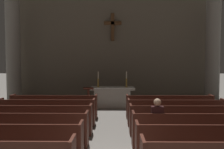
% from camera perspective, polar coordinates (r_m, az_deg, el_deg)
% --- Properties ---
extents(pew_left_row_2, '(3.45, 0.50, 0.95)m').
position_cam_1_polar(pew_left_row_2, '(6.07, -23.95, -14.60)').
color(pew_left_row_2, '#4C2319').
rests_on(pew_left_row_2, ground).
extents(pew_left_row_3, '(3.45, 0.50, 0.95)m').
position_cam_1_polar(pew_left_row_3, '(7.03, -20.18, -12.06)').
color(pew_left_row_3, '#4C2319').
rests_on(pew_left_row_3, ground).
extents(pew_left_row_4, '(3.45, 0.50, 0.95)m').
position_cam_1_polar(pew_left_row_4, '(8.02, -17.37, -10.10)').
color(pew_left_row_4, '#4C2319').
rests_on(pew_left_row_4, ground).
extents(pew_left_row_5, '(3.45, 0.50, 0.95)m').
position_cam_1_polar(pew_left_row_5, '(9.04, -15.21, -8.56)').
color(pew_left_row_5, '#4C2319').
rests_on(pew_left_row_5, ground).
extents(pew_left_row_6, '(3.45, 0.50, 0.95)m').
position_cam_1_polar(pew_left_row_6, '(10.07, -13.51, -7.32)').
color(pew_left_row_6, '#4C2319').
rests_on(pew_left_row_6, ground).
extents(pew_right_row_2, '(3.45, 0.50, 0.95)m').
position_cam_1_polar(pew_right_row_2, '(5.97, 22.96, -14.88)').
color(pew_right_row_2, '#4C2319').
rests_on(pew_right_row_2, ground).
extents(pew_right_row_3, '(3.45, 0.50, 0.95)m').
position_cam_1_polar(pew_right_row_3, '(6.94, 19.48, -12.23)').
color(pew_right_row_3, '#4C2319').
rests_on(pew_right_row_3, ground).
extents(pew_right_row_4, '(3.45, 0.50, 0.95)m').
position_cam_1_polar(pew_right_row_4, '(7.95, 16.92, -10.22)').
color(pew_right_row_4, '#4C2319').
rests_on(pew_right_row_4, ground).
extents(pew_right_row_5, '(3.45, 0.50, 0.95)m').
position_cam_1_polar(pew_right_row_5, '(8.97, 14.96, -8.64)').
color(pew_right_row_5, '#4C2319').
rests_on(pew_right_row_5, ground).
extents(pew_right_row_6, '(3.45, 0.50, 0.95)m').
position_cam_1_polar(pew_right_row_6, '(10.01, 13.41, -7.39)').
color(pew_right_row_6, '#4C2319').
rests_on(pew_right_row_6, ground).
extents(column_left_fourth, '(1.13, 1.13, 7.26)m').
position_cam_1_polar(column_left_fourth, '(14.12, -22.46, 8.02)').
color(column_left_fourth, gray).
rests_on(column_left_fourth, ground).
extents(column_right_fourth, '(1.13, 1.13, 7.26)m').
position_cam_1_polar(column_right_fourth, '(14.03, 22.85, 8.04)').
color(column_right_fourth, gray).
rests_on(column_right_fourth, ground).
extents(altar, '(2.20, 0.90, 1.01)m').
position_cam_1_polar(altar, '(11.99, 0.06, -5.27)').
color(altar, '#A8A399').
rests_on(altar, ground).
extents(candlestick_left, '(0.16, 0.16, 0.77)m').
position_cam_1_polar(candlestick_left, '(11.93, -3.31, -1.79)').
color(candlestick_left, '#B79338').
rests_on(candlestick_left, altar).
extents(candlestick_right, '(0.16, 0.16, 0.77)m').
position_cam_1_polar(candlestick_right, '(11.92, 3.43, -1.79)').
color(candlestick_right, '#B79338').
rests_on(candlestick_right, altar).
extents(apse_with_cross, '(11.95, 0.44, 7.72)m').
position_cam_1_polar(apse_with_cross, '(14.29, 0.16, 9.49)').
color(apse_with_cross, '#706656').
rests_on(apse_with_cross, ground).
extents(lectern, '(0.44, 0.36, 1.15)m').
position_cam_1_polar(lectern, '(10.87, -5.61, -6.09)').
color(lectern, '#4C2319').
rests_on(lectern, ground).
extents(lone_worshipper, '(0.32, 0.43, 1.32)m').
position_cam_1_polar(lone_worshipper, '(6.66, 10.55, -10.84)').
color(lone_worshipper, '#26262B').
rests_on(lone_worshipper, ground).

